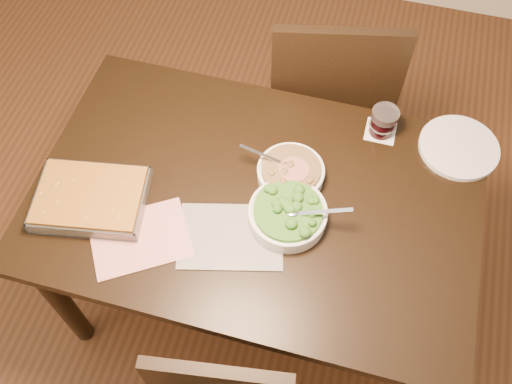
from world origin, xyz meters
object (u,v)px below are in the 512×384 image
(stew_bowl, at_px, (291,172))
(wine_tumbler, at_px, (383,121))
(table, at_px, (256,211))
(broccoli_bowl, at_px, (288,214))
(baking_dish, at_px, (91,199))
(chair_far, at_px, (329,93))
(dinner_plate, at_px, (459,147))

(stew_bowl, xyz_separation_m, wine_tumbler, (0.25, 0.26, 0.02))
(table, xyz_separation_m, wine_tumbler, (0.34, 0.36, 0.15))
(table, height_order, broccoli_bowl, broccoli_bowl)
(baking_dish, distance_m, chair_far, 1.04)
(table, distance_m, broccoli_bowl, 0.18)
(broccoli_bowl, distance_m, wine_tumbler, 0.47)
(baking_dish, height_order, chair_far, chair_far)
(wine_tumbler, bearing_deg, baking_dish, -147.65)
(broccoli_bowl, height_order, chair_far, chair_far)
(stew_bowl, distance_m, baking_dish, 0.63)
(table, height_order, stew_bowl, stew_bowl)
(wine_tumbler, xyz_separation_m, dinner_plate, (0.26, -0.01, -0.05))
(table, distance_m, wine_tumbler, 0.52)
(table, xyz_separation_m, baking_dish, (-0.48, -0.16, 0.12))
(stew_bowl, xyz_separation_m, baking_dish, (-0.57, -0.26, -0.00))
(wine_tumbler, bearing_deg, dinner_plate, -1.20)
(chair_far, bearing_deg, dinner_plate, 134.96)
(baking_dish, distance_m, wine_tumbler, 0.97)
(table, bearing_deg, broccoli_bowl, -25.17)
(table, height_order, wine_tumbler, wine_tumbler)
(stew_bowl, height_order, dinner_plate, stew_bowl)
(stew_bowl, bearing_deg, chair_far, 86.23)
(stew_bowl, distance_m, wine_tumbler, 0.36)
(chair_far, bearing_deg, wine_tumbler, 113.29)
(baking_dish, bearing_deg, table, 8.61)
(table, bearing_deg, chair_far, 79.18)
(dinner_plate, bearing_deg, stew_bowl, -153.29)
(broccoli_bowl, xyz_separation_m, dinner_plate, (0.48, 0.41, -0.02))
(stew_bowl, xyz_separation_m, dinner_plate, (0.51, 0.26, -0.02))
(broccoli_bowl, bearing_deg, baking_dish, -169.91)
(dinner_plate, bearing_deg, chair_far, 147.43)
(broccoli_bowl, relative_size, dinner_plate, 1.04)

